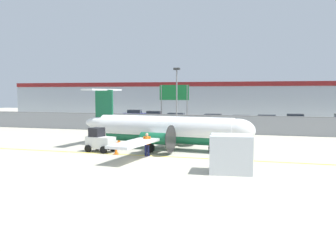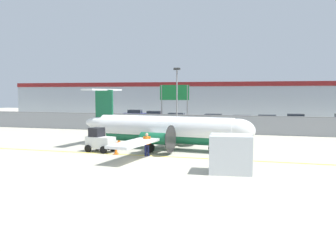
{
  "view_description": "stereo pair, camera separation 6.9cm",
  "coord_description": "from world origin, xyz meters",
  "px_view_note": "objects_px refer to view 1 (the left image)",
  "views": [
    {
      "loc": [
        7.14,
        -23.62,
        4.66
      ],
      "look_at": [
        -1.5,
        6.54,
        1.8
      ],
      "focal_mm": 40.0,
      "sensor_mm": 36.0,
      "label": 1
    },
    {
      "loc": [
        7.21,
        -23.6,
        4.66
      ],
      "look_at": [
        -1.5,
        6.54,
        1.8
      ],
      "focal_mm": 40.0,
      "sensor_mm": 36.0,
      "label": 2
    }
  ],
  "objects_px": {
    "parked_car_6": "(294,120)",
    "parked_car_0": "(135,115)",
    "parked_car_5": "(266,121)",
    "parked_car_1": "(155,116)",
    "commuter_airplane": "(168,130)",
    "baggage_tug": "(100,141)",
    "parked_car_2": "(177,119)",
    "parked_car_3": "(212,120)",
    "traffic_cone_near_left": "(116,150)",
    "traffic_cone_far_left": "(119,139)",
    "parked_car_4": "(240,121)",
    "cargo_container": "(231,154)",
    "highway_sign": "(174,96)",
    "traffic_cone_near_right": "(228,146)",
    "apron_light_pole": "(177,95)",
    "ground_crew_worker": "(147,143)"
  },
  "relations": [
    {
      "from": "baggage_tug",
      "to": "parked_car_2",
      "type": "bearing_deg",
      "value": 102.25
    },
    {
      "from": "ground_crew_worker",
      "to": "traffic_cone_far_left",
      "type": "height_order",
      "value": "ground_crew_worker"
    },
    {
      "from": "parked_car_3",
      "to": "parked_car_0",
      "type": "bearing_deg",
      "value": -30.81
    },
    {
      "from": "parked_car_3",
      "to": "parked_car_6",
      "type": "relative_size",
      "value": 1.01
    },
    {
      "from": "cargo_container",
      "to": "commuter_airplane",
      "type": "bearing_deg",
      "value": 122.63
    },
    {
      "from": "parked_car_0",
      "to": "baggage_tug",
      "type": "bearing_deg",
      "value": -79.98
    },
    {
      "from": "traffic_cone_near_right",
      "to": "traffic_cone_near_left",
      "type": "bearing_deg",
      "value": -148.41
    },
    {
      "from": "baggage_tug",
      "to": "parked_car_4",
      "type": "distance_m",
      "value": 23.99
    },
    {
      "from": "baggage_tug",
      "to": "parked_car_3",
      "type": "xyz_separation_m",
      "value": [
        4.88,
        24.1,
        0.04
      ]
    },
    {
      "from": "commuter_airplane",
      "to": "parked_car_5",
      "type": "relative_size",
      "value": 3.74
    },
    {
      "from": "parked_car_1",
      "to": "parked_car_4",
      "type": "relative_size",
      "value": 1.02
    },
    {
      "from": "baggage_tug",
      "to": "traffic_cone_near_left",
      "type": "relative_size",
      "value": 3.91
    },
    {
      "from": "parked_car_0",
      "to": "apron_light_pole",
      "type": "xyz_separation_m",
      "value": [
        12.13,
        -19.02,
        3.41
      ]
    },
    {
      "from": "traffic_cone_far_left",
      "to": "commuter_airplane",
      "type": "bearing_deg",
      "value": -25.7
    },
    {
      "from": "parked_car_5",
      "to": "parked_car_1",
      "type": "bearing_deg",
      "value": -13.05
    },
    {
      "from": "parked_car_5",
      "to": "highway_sign",
      "type": "height_order",
      "value": "highway_sign"
    },
    {
      "from": "parked_car_1",
      "to": "parked_car_2",
      "type": "relative_size",
      "value": 1.01
    },
    {
      "from": "parked_car_3",
      "to": "highway_sign",
      "type": "xyz_separation_m",
      "value": [
        -3.43,
        -7.18,
        3.24
      ]
    },
    {
      "from": "ground_crew_worker",
      "to": "traffic_cone_near_left",
      "type": "xyz_separation_m",
      "value": [
        -2.48,
        0.11,
        -0.64
      ]
    },
    {
      "from": "baggage_tug",
      "to": "parked_car_6",
      "type": "relative_size",
      "value": 0.59
    },
    {
      "from": "cargo_container",
      "to": "highway_sign",
      "type": "height_order",
      "value": "highway_sign"
    },
    {
      "from": "parked_car_2",
      "to": "traffic_cone_far_left",
      "type": "bearing_deg",
      "value": -94.23
    },
    {
      "from": "parked_car_1",
      "to": "traffic_cone_near_left",
      "type": "bearing_deg",
      "value": -81.72
    },
    {
      "from": "commuter_airplane",
      "to": "baggage_tug",
      "type": "height_order",
      "value": "commuter_airplane"
    },
    {
      "from": "parked_car_4",
      "to": "traffic_cone_near_right",
      "type": "bearing_deg",
      "value": 93.21
    },
    {
      "from": "parked_car_1",
      "to": "highway_sign",
      "type": "relative_size",
      "value": 0.78
    },
    {
      "from": "baggage_tug",
      "to": "traffic_cone_near_right",
      "type": "xyz_separation_m",
      "value": [
        9.51,
        3.95,
        -0.54
      ]
    },
    {
      "from": "commuter_airplane",
      "to": "traffic_cone_near_left",
      "type": "relative_size",
      "value": 25.12
    },
    {
      "from": "parked_car_6",
      "to": "traffic_cone_near_left",
      "type": "bearing_deg",
      "value": 64.02
    },
    {
      "from": "cargo_container",
      "to": "parked_car_6",
      "type": "xyz_separation_m",
      "value": [
        4.91,
        31.92,
        -0.21
      ]
    },
    {
      "from": "parked_car_0",
      "to": "apron_light_pole",
      "type": "distance_m",
      "value": 22.81
    },
    {
      "from": "parked_car_4",
      "to": "parked_car_6",
      "type": "relative_size",
      "value": 1.0
    },
    {
      "from": "apron_light_pole",
      "to": "traffic_cone_near_right",
      "type": "bearing_deg",
      "value": -53.59
    },
    {
      "from": "parked_car_6",
      "to": "parked_car_0",
      "type": "bearing_deg",
      "value": -10.83
    },
    {
      "from": "parked_car_1",
      "to": "parked_car_6",
      "type": "distance_m",
      "value": 20.79
    },
    {
      "from": "parked_car_6",
      "to": "parked_car_2",
      "type": "bearing_deg",
      "value": 8.42
    },
    {
      "from": "baggage_tug",
      "to": "parked_car_5",
      "type": "xyz_separation_m",
      "value": [
        11.98,
        24.18,
        0.04
      ]
    },
    {
      "from": "parked_car_3",
      "to": "parked_car_5",
      "type": "xyz_separation_m",
      "value": [
        7.1,
        0.08,
        0.0
      ]
    },
    {
      "from": "traffic_cone_near_right",
      "to": "traffic_cone_far_left",
      "type": "distance_m",
      "value": 10.33
    },
    {
      "from": "cargo_container",
      "to": "parked_car_4",
      "type": "bearing_deg",
      "value": 88.25
    },
    {
      "from": "traffic_cone_far_left",
      "to": "parked_car_5",
      "type": "bearing_deg",
      "value": 55.96
    },
    {
      "from": "baggage_tug",
      "to": "commuter_airplane",
      "type": "bearing_deg",
      "value": 41.82
    },
    {
      "from": "apron_light_pole",
      "to": "ground_crew_worker",
      "type": "bearing_deg",
      "value": -84.12
    },
    {
      "from": "traffic_cone_far_left",
      "to": "parked_car_4",
      "type": "bearing_deg",
      "value": 60.54
    },
    {
      "from": "parked_car_1",
      "to": "highway_sign",
      "type": "height_order",
      "value": "highway_sign"
    },
    {
      "from": "commuter_airplane",
      "to": "baggage_tug",
      "type": "distance_m",
      "value": 5.52
    },
    {
      "from": "parked_car_5",
      "to": "traffic_cone_near_left",
      "type": "bearing_deg",
      "value": 71.52
    },
    {
      "from": "parked_car_3",
      "to": "highway_sign",
      "type": "relative_size",
      "value": 0.77
    },
    {
      "from": "traffic_cone_near_right",
      "to": "parked_car_2",
      "type": "bearing_deg",
      "value": 115.06
    },
    {
      "from": "commuter_airplane",
      "to": "traffic_cone_far_left",
      "type": "xyz_separation_m",
      "value": [
        -5.45,
        2.62,
        -1.29
      ]
    }
  ]
}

